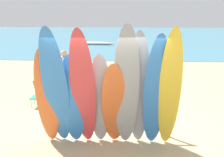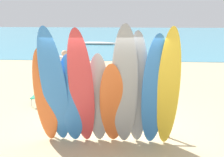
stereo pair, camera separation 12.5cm
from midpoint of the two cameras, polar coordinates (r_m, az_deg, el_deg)
ground at (r=20.50m, az=2.56°, el=5.15°), size 60.00×60.00×0.00m
ocean_water at (r=37.09m, az=3.23°, el=8.90°), size 60.00×40.00×0.02m
surfboard_rack at (r=6.75m, az=-0.50°, el=-7.46°), size 3.11×0.07×0.71m
surfboard_orange_0 at (r=6.31m, az=-13.08°, el=-3.72°), size 0.52×0.57×2.28m
surfboard_blue_1 at (r=6.07m, az=-11.34°, el=-2.05°), size 0.65×0.93×2.74m
surfboard_blue_2 at (r=6.18m, az=-7.84°, el=-4.46°), size 0.55×0.59×2.16m
surfboard_red_3 at (r=5.94m, az=-5.75°, el=-2.36°), size 0.60×0.89×2.71m
surfboard_grey_4 at (r=6.14m, az=-2.22°, el=-4.39°), size 0.54×0.59×2.17m
surfboard_orange_5 at (r=6.11m, az=0.66°, el=-5.43°), size 0.56×0.67×1.98m
surfboard_grey_6 at (r=5.89m, az=3.24°, el=-2.04°), size 0.59×0.79×2.79m
surfboard_grey_7 at (r=6.01m, az=5.85°, el=-2.48°), size 0.53×0.68×2.65m
surfboard_blue_8 at (r=5.95m, az=9.35°, el=-2.99°), size 0.61×0.81×2.60m
surfboard_yellow_9 at (r=5.92m, az=12.16°, el=-2.50°), size 0.49×0.84×2.74m
beachgoer_midbeach at (r=10.05m, az=-9.33°, el=1.80°), size 0.51×0.44×1.67m
beachgoer_photographing at (r=14.57m, az=-6.39°, el=5.15°), size 0.55×0.30×1.52m
beach_chair_red at (r=9.42m, az=-14.14°, el=-2.62°), size 0.52×0.76×0.79m
distant_boat at (r=26.34m, az=-2.90°, el=7.30°), size 3.80×0.94×0.30m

